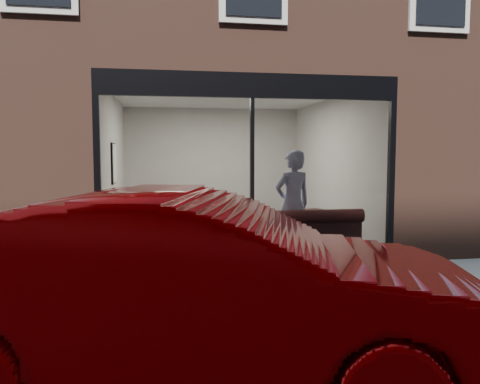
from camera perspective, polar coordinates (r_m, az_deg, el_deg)
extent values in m
plane|color=black|center=(5.99, 5.29, -13.86)|extent=(120.00, 120.00, 0.00)
cube|color=gray|center=(6.91, 3.14, -11.23)|extent=(40.00, 2.00, 0.01)
cube|color=gray|center=(5.92, 5.42, -13.46)|extent=(40.00, 0.10, 0.12)
cube|color=brown|center=(13.68, -19.17, 3.21)|extent=(2.50, 12.00, 3.20)
cube|color=brown|center=(14.46, 11.64, 3.44)|extent=(2.50, 12.00, 3.20)
cube|color=brown|center=(16.55, -4.45, 3.68)|extent=(5.00, 6.00, 3.20)
plane|color=#2D2D30|center=(10.75, -1.55, -5.36)|extent=(6.00, 6.00, 0.00)
plane|color=white|center=(10.66, -1.59, 11.66)|extent=(6.00, 6.00, 0.00)
plane|color=#BCB9B3|center=(13.55, -3.32, 3.45)|extent=(5.00, 0.00, 5.00)
plane|color=#BCB9B3|center=(10.54, -15.13, 2.92)|extent=(0.00, 6.00, 6.00)
plane|color=#BCB9B3|center=(11.21, 11.16, 3.09)|extent=(0.00, 6.00, 6.00)
cube|color=black|center=(7.87, 1.45, -8.16)|extent=(5.00, 0.10, 0.30)
cube|color=black|center=(7.75, 1.50, 12.85)|extent=(5.00, 0.10, 0.40)
cube|color=black|center=(7.68, 1.47, 2.08)|extent=(0.06, 0.10, 2.50)
plane|color=white|center=(7.65, 1.52, 2.07)|extent=(4.80, 0.00, 4.80)
cube|color=black|center=(8.24, 0.92, -7.03)|extent=(4.00, 0.55, 0.45)
imported|color=#909BC6|center=(8.56, 6.46, -1.49)|extent=(0.82, 0.65, 1.96)
cube|color=black|center=(9.33, -5.74, -2.46)|extent=(0.71, 0.71, 0.04)
cube|color=black|center=(9.58, 9.05, -2.31)|extent=(0.77, 0.77, 0.04)
cube|color=black|center=(9.50, 5.57, -5.37)|extent=(0.51, 0.51, 0.04)
cube|color=white|center=(10.24, -15.08, 3.40)|extent=(0.02, 0.60, 0.80)
imported|color=#9E0002|center=(3.92, -4.90, -11.70)|extent=(5.12, 2.85, 1.60)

